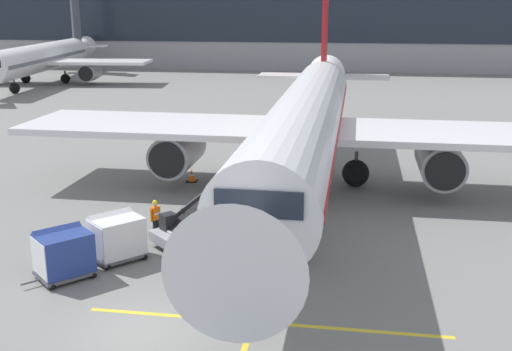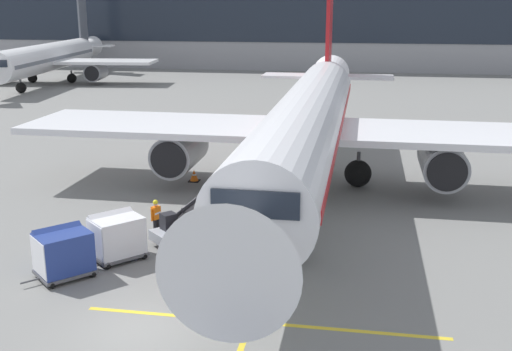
{
  "view_description": "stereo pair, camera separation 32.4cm",
  "coord_description": "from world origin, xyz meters",
  "px_view_note": "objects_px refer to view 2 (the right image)",
  "views": [
    {
      "loc": [
        6.43,
        -17.0,
        10.06
      ],
      "look_at": [
        2.51,
        7.61,
        3.15
      ],
      "focal_mm": 43.63,
      "sensor_mm": 36.0,
      "label": 1
    },
    {
      "loc": [
        6.75,
        -16.95,
        10.06
      ],
      "look_at": [
        2.51,
        7.61,
        3.15
      ],
      "focal_mm": 43.63,
      "sensor_mm": 36.0,
      "label": 2
    }
  ],
  "objects_px": {
    "safety_cone_wingtip": "(194,176)",
    "baggage_cart_second": "(63,252)",
    "parked_airplane": "(308,122)",
    "belt_loader": "(196,221)",
    "ground_crew_by_carts": "(156,216)",
    "distant_airplane": "(48,58)",
    "baggage_cart_lead": "(117,235)",
    "ground_crew_by_loader": "(132,237)",
    "safety_cone_engine_keepout": "(216,190)"
  },
  "relations": [
    {
      "from": "baggage_cart_second",
      "to": "safety_cone_engine_keepout",
      "type": "height_order",
      "value": "baggage_cart_second"
    },
    {
      "from": "ground_crew_by_loader",
      "to": "ground_crew_by_carts",
      "type": "distance_m",
      "value": 2.66
    },
    {
      "from": "belt_loader",
      "to": "distant_airplane",
      "type": "bearing_deg",
      "value": 123.29
    },
    {
      "from": "parked_airplane",
      "to": "ground_crew_by_loader",
      "type": "xyz_separation_m",
      "value": [
        -5.99,
        -11.38,
        -2.8
      ]
    },
    {
      "from": "safety_cone_engine_keepout",
      "to": "ground_crew_by_carts",
      "type": "bearing_deg",
      "value": -100.32
    },
    {
      "from": "belt_loader",
      "to": "baggage_cart_lead",
      "type": "xyz_separation_m",
      "value": [
        -2.68,
        -2.45,
        0.1
      ]
    },
    {
      "from": "parked_airplane",
      "to": "distant_airplane",
      "type": "bearing_deg",
      "value": 131.71
    },
    {
      "from": "ground_crew_by_carts",
      "to": "safety_cone_engine_keepout",
      "type": "distance_m",
      "value": 6.56
    },
    {
      "from": "belt_loader",
      "to": "baggage_cart_second",
      "type": "relative_size",
      "value": 1.81
    },
    {
      "from": "baggage_cart_lead",
      "to": "safety_cone_wingtip",
      "type": "relative_size",
      "value": 3.64
    },
    {
      "from": "distant_airplane",
      "to": "baggage_cart_second",
      "type": "bearing_deg",
      "value": -62.02
    },
    {
      "from": "parked_airplane",
      "to": "distant_airplane",
      "type": "relative_size",
      "value": 1.13
    },
    {
      "from": "belt_loader",
      "to": "safety_cone_wingtip",
      "type": "distance_m",
      "value": 9.55
    },
    {
      "from": "baggage_cart_second",
      "to": "distant_airplane",
      "type": "relative_size",
      "value": 0.07
    },
    {
      "from": "baggage_cart_second",
      "to": "safety_cone_wingtip",
      "type": "height_order",
      "value": "baggage_cart_second"
    },
    {
      "from": "baggage_cart_second",
      "to": "safety_cone_wingtip",
      "type": "bearing_deg",
      "value": 84.17
    },
    {
      "from": "belt_loader",
      "to": "ground_crew_by_loader",
      "type": "distance_m",
      "value": 3.21
    },
    {
      "from": "baggage_cart_lead",
      "to": "ground_crew_by_carts",
      "type": "height_order",
      "value": "baggage_cart_lead"
    },
    {
      "from": "ground_crew_by_carts",
      "to": "safety_cone_wingtip",
      "type": "bearing_deg",
      "value": 94.72
    },
    {
      "from": "ground_crew_by_carts",
      "to": "distant_airplane",
      "type": "height_order",
      "value": "distant_airplane"
    },
    {
      "from": "safety_cone_engine_keepout",
      "to": "safety_cone_wingtip",
      "type": "distance_m",
      "value": 3.25
    },
    {
      "from": "baggage_cart_second",
      "to": "ground_crew_by_loader",
      "type": "relative_size",
      "value": 1.47
    },
    {
      "from": "baggage_cart_lead",
      "to": "baggage_cart_second",
      "type": "height_order",
      "value": "same"
    },
    {
      "from": "ground_crew_by_loader",
      "to": "belt_loader",
      "type": "bearing_deg",
      "value": 52.05
    },
    {
      "from": "parked_airplane",
      "to": "baggage_cart_lead",
      "type": "relative_size",
      "value": 16.29
    },
    {
      "from": "distant_airplane",
      "to": "ground_crew_by_loader",
      "type": "bearing_deg",
      "value": -59.52
    },
    {
      "from": "baggage_cart_lead",
      "to": "safety_cone_engine_keepout",
      "type": "xyz_separation_m",
      "value": [
        1.97,
        9.0,
        -0.63
      ]
    },
    {
      "from": "belt_loader",
      "to": "safety_cone_wingtip",
      "type": "height_order",
      "value": "belt_loader"
    },
    {
      "from": "baggage_cart_second",
      "to": "parked_airplane",
      "type": "bearing_deg",
      "value": 58.85
    },
    {
      "from": "parked_airplane",
      "to": "baggage_cart_second",
      "type": "xyz_separation_m",
      "value": [
        -8.03,
        -13.29,
        -2.79
      ]
    },
    {
      "from": "baggage_cart_second",
      "to": "ground_crew_by_carts",
      "type": "relative_size",
      "value": 1.47
    },
    {
      "from": "baggage_cart_lead",
      "to": "ground_crew_by_loader",
      "type": "bearing_deg",
      "value": -6.11
    },
    {
      "from": "safety_cone_engine_keepout",
      "to": "parked_airplane",
      "type": "bearing_deg",
      "value": 25.99
    },
    {
      "from": "safety_cone_wingtip",
      "to": "baggage_cart_second",
      "type": "bearing_deg",
      "value": -95.83
    },
    {
      "from": "belt_loader",
      "to": "distant_airplane",
      "type": "relative_size",
      "value": 0.13
    },
    {
      "from": "distant_airplane",
      "to": "safety_cone_wingtip",
      "type": "bearing_deg",
      "value": -53.56
    },
    {
      "from": "belt_loader",
      "to": "baggage_cart_lead",
      "type": "distance_m",
      "value": 3.63
    },
    {
      "from": "baggage_cart_second",
      "to": "distant_airplane",
      "type": "bearing_deg",
      "value": 117.98
    },
    {
      "from": "parked_airplane",
      "to": "safety_cone_wingtip",
      "type": "relative_size",
      "value": 59.33
    },
    {
      "from": "baggage_cart_lead",
      "to": "ground_crew_by_loader",
      "type": "xyz_separation_m",
      "value": [
        0.71,
        -0.08,
        -0.0
      ]
    },
    {
      "from": "baggage_cart_second",
      "to": "ground_crew_by_loader",
      "type": "distance_m",
      "value": 2.8
    },
    {
      "from": "safety_cone_engine_keepout",
      "to": "safety_cone_wingtip",
      "type": "height_order",
      "value": "safety_cone_engine_keepout"
    },
    {
      "from": "ground_crew_by_loader",
      "to": "parked_airplane",
      "type": "bearing_deg",
      "value": 62.23
    },
    {
      "from": "ground_crew_by_carts",
      "to": "safety_cone_engine_keepout",
      "type": "height_order",
      "value": "ground_crew_by_carts"
    },
    {
      "from": "baggage_cart_second",
      "to": "ground_crew_by_loader",
      "type": "bearing_deg",
      "value": 43.12
    },
    {
      "from": "safety_cone_engine_keepout",
      "to": "safety_cone_wingtip",
      "type": "xyz_separation_m",
      "value": [
        -1.92,
        2.62,
        -0.03
      ]
    },
    {
      "from": "safety_cone_wingtip",
      "to": "distant_airplane",
      "type": "height_order",
      "value": "distant_airplane"
    },
    {
      "from": "parked_airplane",
      "to": "belt_loader",
      "type": "bearing_deg",
      "value": -114.42
    },
    {
      "from": "parked_airplane",
      "to": "ground_crew_by_loader",
      "type": "distance_m",
      "value": 13.16
    },
    {
      "from": "parked_airplane",
      "to": "belt_loader",
      "type": "relative_size",
      "value": 8.98
    }
  ]
}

